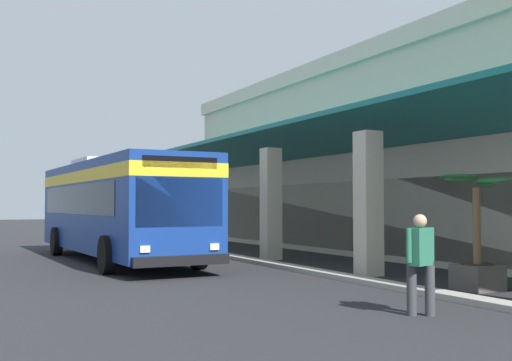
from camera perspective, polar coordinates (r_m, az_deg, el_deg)
The scene contains 6 objects.
ground at distance 24.51m, azimuth 7.32°, elevation -6.43°, with size 120.00×120.00×0.00m, color #262628.
curb_strip at distance 19.89m, azimuth -1.13°, elevation -7.24°, with size 31.34×0.50×0.12m, color #9E998E.
plaza_building at distance 25.57m, azimuth 18.72°, elevation 1.97°, with size 26.42×14.94×7.24m.
transit_bus at distance 20.29m, azimuth -12.77°, elevation -2.02°, with size 11.28×3.06×3.34m.
pedestrian at distance 10.38m, azimuth 14.94°, elevation -7.01°, with size 0.37×0.66×1.63m.
potted_palm at distance 13.86m, azimuth 19.74°, elevation -7.02°, with size 1.66×1.74×2.45m.
Camera 1 is at (20.25, -5.69, 1.78)m, focal length 43.31 mm.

